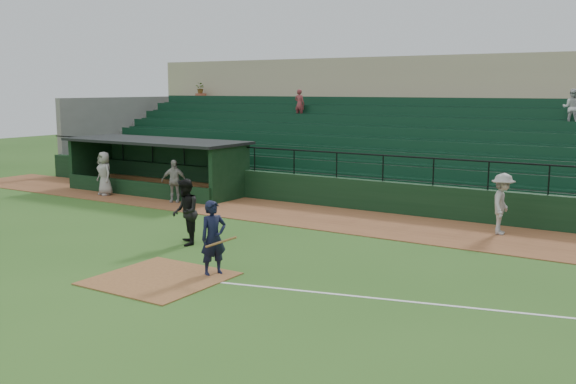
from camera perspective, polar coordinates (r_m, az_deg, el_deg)
The scene contains 12 objects.
ground at distance 17.44m, azimuth -8.89°, elevation -6.75°, with size 90.00×90.00×0.00m, color #2D561C.
warning_track at distance 23.86m, azimuth 3.86°, elevation -2.32°, with size 40.00×4.00×0.03m, color brown.
home_plate_dirt at distance 16.73m, azimuth -11.16°, elevation -7.44°, with size 3.00×3.00×0.03m, color brown.
foul_line at distance 14.89m, azimuth 18.78°, elevation -9.90°, with size 18.00×0.09×0.01m, color white.
stadium_structure at distance 31.18m, azimuth 11.38°, elevation 4.45°, with size 38.00×13.08×6.40m.
dugout at distance 30.61m, azimuth -10.92°, elevation 2.56°, with size 8.90×3.20×2.42m.
batter_at_plate at distance 16.66m, azimuth -6.55°, elevation -4.03°, with size 1.15×0.83×1.93m.
umpire at distance 19.97m, azimuth -8.98°, elevation -1.75°, with size 0.98×0.77×2.02m, color black.
runner at distance 22.15m, azimuth 18.26°, elevation -0.99°, with size 1.29×0.74×1.99m, color #9F9A94.
dugout_player_a at distance 27.38m, azimuth -9.96°, elevation 0.95°, with size 1.04×0.43×1.78m, color #A29D98.
dugout_player_b at distance 29.92m, azimuth -15.78°, elevation 1.58°, with size 0.94×0.61×1.93m, color #9A9590.
dugout_player_c at distance 32.02m, azimuth -15.94°, elevation 1.74°, with size 1.47×0.47×1.59m, color #A59F9A.
Camera 1 is at (11.14, -12.57, 4.73)m, focal length 40.60 mm.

